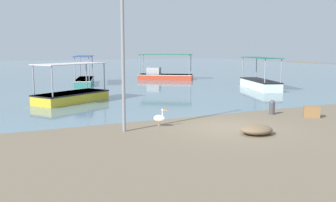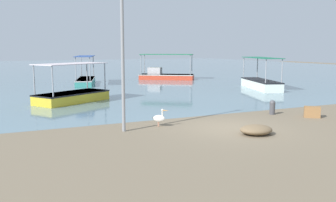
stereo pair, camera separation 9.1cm
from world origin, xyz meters
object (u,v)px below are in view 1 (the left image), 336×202
fishing_boat_center (71,95)px  pelican (159,118)px  lamp_post (123,49)px  fishing_boat_near_left (260,82)px  fishing_boat_far_left (164,74)px  fishing_boat_outer (85,79)px  net_pile (256,130)px  cargo_crate (312,112)px  mooring_bollard (272,107)px

fishing_boat_center → pelican: (2.05, -9.14, -0.12)m
pelican → lamp_post: size_ratio=0.13×
fishing_boat_near_left → fishing_boat_center: 15.95m
lamp_post → fishing_boat_far_left: bearing=61.5°
fishing_boat_outer → pelican: bearing=-93.9°
fishing_boat_far_left → lamp_post: 25.78m
fishing_boat_outer → lamp_post: lamp_post is taller
pelican → net_pile: 4.23m
fishing_boat_center → cargo_crate: (9.87, -10.37, -0.23)m
lamp_post → cargo_crate: 10.09m
pelican → lamp_post: (-1.72, -0.26, 3.02)m
lamp_post → cargo_crate: (9.54, -0.98, -3.12)m
fishing_boat_center → lamp_post: size_ratio=0.85×
net_pile → cargo_crate: cargo_crate is taller
fishing_boat_center → net_pile: bearing=-67.8°
lamp_post → fishing_boat_outer: bearing=81.5°
fishing_boat_near_left → cargo_crate: fishing_boat_near_left is taller
mooring_bollard → fishing_boat_near_left: bearing=53.8°
mooring_bollard → fishing_boat_far_left: bearing=79.9°
fishing_boat_far_left → lamp_post: bearing=-118.5°
fishing_boat_far_left → cargo_crate: 23.66m
fishing_boat_outer → fishing_boat_near_left: fishing_boat_outer is taller
fishing_boat_far_left → mooring_bollard: bearing=-100.1°
fishing_boat_center → mooring_bollard: size_ratio=6.83×
cargo_crate → fishing_boat_far_left: bearing=83.5°
mooring_bollard → net_pile: size_ratio=0.56×
fishing_boat_far_left → fishing_boat_outer: bearing=-169.0°
fishing_boat_far_left → net_pile: (-7.57, -25.33, -0.37)m
fishing_boat_center → mooring_bollard: bearing=-45.9°
fishing_boat_near_left → fishing_boat_outer: bearing=140.5°
fishing_boat_far_left → pelican: size_ratio=7.48×
fishing_boat_near_left → fishing_boat_far_left: size_ratio=1.03×
fishing_boat_center → mooring_bollard: (8.62, -8.88, -0.09)m
fishing_boat_far_left → net_pile: fishing_boat_far_left is taller
fishing_boat_near_left → net_pile: fishing_boat_near_left is taller
fishing_boat_near_left → fishing_boat_far_left: 12.50m
fishing_boat_center → fishing_boat_far_left: (12.54, 13.13, 0.07)m
fishing_boat_near_left → mooring_bollard: size_ratio=8.16×
fishing_boat_outer → cargo_crate: bearing=-73.5°
fishing_boat_outer → fishing_boat_center: (-3.45, -11.37, -0.00)m
cargo_crate → fishing_boat_outer: bearing=106.5°
pelican → fishing_boat_far_left: bearing=64.8°
pelican → cargo_crate: bearing=-9.0°
fishing_boat_outer → pelican: (-1.39, -20.51, -0.12)m
mooring_bollard → net_pile: bearing=-137.8°
fishing_boat_center → pelican: size_ratio=6.46×
net_pile → cargo_crate: 5.23m
fishing_boat_near_left → lamp_post: (-15.58, -10.49, 2.84)m
net_pile → cargo_crate: size_ratio=1.77×
fishing_boat_outer → lamp_post: bearing=-98.5°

